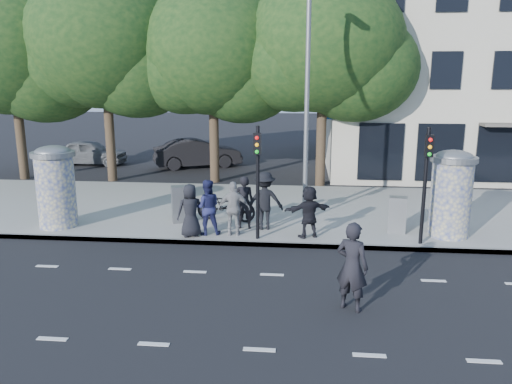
# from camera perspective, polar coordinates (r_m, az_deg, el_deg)

# --- Properties ---
(ground) EXTENTS (120.00, 120.00, 0.00)m
(ground) POSITION_cam_1_polar(r_m,az_deg,el_deg) (11.59, 1.39, -12.07)
(ground) COLOR black
(ground) RESTS_ON ground
(sidewalk) EXTENTS (40.00, 8.00, 0.15)m
(sidewalk) POSITION_cam_1_polar(r_m,az_deg,el_deg) (18.63, 3.09, -2.07)
(sidewalk) COLOR gray
(sidewalk) RESTS_ON ground
(curb) EXTENTS (40.00, 0.10, 0.16)m
(curb) POSITION_cam_1_polar(r_m,az_deg,el_deg) (14.86, 2.40, -6.02)
(curb) COLOR slate
(curb) RESTS_ON ground
(lane_dash_near) EXTENTS (32.00, 0.12, 0.01)m
(lane_dash_near) POSITION_cam_1_polar(r_m,az_deg,el_deg) (9.65, 0.38, -17.58)
(lane_dash_near) COLOR silver
(lane_dash_near) RESTS_ON ground
(lane_dash_far) EXTENTS (32.00, 0.12, 0.01)m
(lane_dash_far) POSITION_cam_1_polar(r_m,az_deg,el_deg) (12.87, 1.85, -9.43)
(lane_dash_far) COLOR silver
(lane_dash_far) RESTS_ON ground
(ad_column_left) EXTENTS (1.36, 1.36, 2.65)m
(ad_column_left) POSITION_cam_1_polar(r_m,az_deg,el_deg) (17.29, -21.93, 0.79)
(ad_column_left) COLOR beige
(ad_column_left) RESTS_ON sidewalk
(ad_column_right) EXTENTS (1.36, 1.36, 2.65)m
(ad_column_right) POSITION_cam_1_polar(r_m,az_deg,el_deg) (16.17, 21.42, 0.04)
(ad_column_right) COLOR beige
(ad_column_right) RESTS_ON sidewalk
(traffic_pole_near) EXTENTS (0.22, 0.31, 3.40)m
(traffic_pole_near) POSITION_cam_1_polar(r_m,az_deg,el_deg) (14.58, 0.18, 2.40)
(traffic_pole_near) COLOR black
(traffic_pole_near) RESTS_ON sidewalk
(traffic_pole_far) EXTENTS (0.22, 0.31, 3.40)m
(traffic_pole_far) POSITION_cam_1_polar(r_m,az_deg,el_deg) (14.92, 18.87, 1.94)
(traffic_pole_far) COLOR black
(traffic_pole_far) RESTS_ON sidewalk
(street_lamp) EXTENTS (0.25, 0.93, 8.00)m
(street_lamp) POSITION_cam_1_polar(r_m,az_deg,el_deg) (17.11, 5.89, 12.54)
(street_lamp) COLOR slate
(street_lamp) RESTS_ON sidewalk
(tree_far_left) EXTENTS (7.20, 7.20, 9.26)m
(tree_far_left) POSITION_cam_1_polar(r_m,az_deg,el_deg) (26.80, -26.18, 14.45)
(tree_far_left) COLOR #38281C
(tree_far_left) RESTS_ON ground
(tree_mid_left) EXTENTS (7.20, 7.20, 9.57)m
(tree_mid_left) POSITION_cam_1_polar(r_m,az_deg,el_deg) (24.82, -17.01, 16.12)
(tree_mid_left) COLOR #38281C
(tree_mid_left) RESTS_ON ground
(tree_near_left) EXTENTS (6.80, 6.80, 8.97)m
(tree_near_left) POSITION_cam_1_polar(r_m,az_deg,el_deg) (23.59, -5.00, 15.75)
(tree_near_left) COLOR #38281C
(tree_near_left) RESTS_ON ground
(tree_center) EXTENTS (7.00, 7.00, 9.30)m
(tree_center) POSITION_cam_1_polar(r_m,az_deg,el_deg) (22.83, 7.77, 16.40)
(tree_center) COLOR #38281C
(tree_center) RESTS_ON ground
(building) EXTENTS (20.30, 15.85, 12.00)m
(building) POSITION_cam_1_polar(r_m,az_deg,el_deg) (32.50, 26.63, 13.58)
(building) COLOR beige
(building) RESTS_ON ground
(ped_a) EXTENTS (0.94, 0.78, 1.64)m
(ped_a) POSITION_cam_1_polar(r_m,az_deg,el_deg) (15.24, -7.51, -2.11)
(ped_a) COLOR black
(ped_a) RESTS_ON sidewalk
(ped_b) EXTENTS (0.65, 0.44, 1.72)m
(ped_b) POSITION_cam_1_polar(r_m,az_deg,el_deg) (15.92, -1.36, -1.19)
(ped_b) COLOR black
(ped_b) RESTS_ON sidewalk
(ped_c) EXTENTS (0.96, 0.82, 1.72)m
(ped_c) POSITION_cam_1_polar(r_m,az_deg,el_deg) (15.40, -5.63, -1.74)
(ped_c) COLOR navy
(ped_c) RESTS_ON sidewalk
(ped_d) EXTENTS (1.30, 0.88, 1.87)m
(ped_d) POSITION_cam_1_polar(r_m,az_deg,el_deg) (15.85, 0.97, -0.99)
(ped_d) COLOR black
(ped_d) RESTS_ON sidewalk
(ped_e) EXTENTS (1.03, 0.65, 1.68)m
(ped_e) POSITION_cam_1_polar(r_m,az_deg,el_deg) (15.25, -2.54, -1.92)
(ped_e) COLOR gray
(ped_e) RESTS_ON sidewalk
(ped_f) EXTENTS (1.57, 1.07, 1.60)m
(ped_f) POSITION_cam_1_polar(r_m,az_deg,el_deg) (15.14, 6.06, -2.25)
(ped_f) COLOR black
(ped_f) RESTS_ON sidewalk
(man_road) EXTENTS (0.85, 0.76, 1.97)m
(man_road) POSITION_cam_1_polar(r_m,az_deg,el_deg) (10.92, 10.92, -8.35)
(man_road) COLOR black
(man_road) RESTS_ON ground
(bicycle) EXTENTS (1.04, 2.15, 1.08)m
(bicycle) POSITION_cam_1_polar(r_m,az_deg,el_deg) (16.86, -3.47, -1.52)
(bicycle) COLOR black
(bicycle) RESTS_ON sidewalk
(cabinet_left) EXTENTS (0.70, 0.61, 1.23)m
(cabinet_left) POSITION_cam_1_polar(r_m,az_deg,el_deg) (16.88, -8.59, -1.37)
(cabinet_left) COLOR slate
(cabinet_left) RESTS_ON sidewalk
(cabinet_right) EXTENTS (0.61, 0.49, 1.13)m
(cabinet_right) POSITION_cam_1_polar(r_m,az_deg,el_deg) (16.21, 15.86, -2.51)
(cabinet_right) COLOR slate
(cabinet_right) RESTS_ON sidewalk
(car_left) EXTENTS (1.70, 4.15, 1.41)m
(car_left) POSITION_cam_1_polar(r_m,az_deg,el_deg) (30.17, -18.44, 4.32)
(car_left) COLOR slate
(car_left) RESTS_ON ground
(car_mid) EXTENTS (3.48, 5.04, 1.57)m
(car_mid) POSITION_cam_1_polar(r_m,az_deg,el_deg) (27.98, -6.68, 4.44)
(car_mid) COLOR black
(car_mid) RESTS_ON ground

